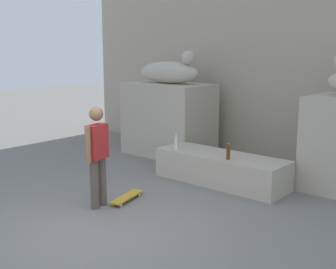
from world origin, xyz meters
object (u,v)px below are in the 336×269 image
at_px(statue_reclining_left, 170,72).
at_px(skater, 97,153).
at_px(skateboard, 127,197).
at_px(bottle_clear, 176,143).
at_px(bottle_brown, 228,153).

relative_size(statue_reclining_left, skater, 0.99).
bearing_deg(skateboard, bottle_clear, 174.48).
distance_m(statue_reclining_left, skateboard, 3.95).
bearing_deg(bottle_clear, statue_reclining_left, 134.24).
xyz_separation_m(skateboard, bottle_clear, (-0.26, 1.64, 0.64)).
distance_m(skater, bottle_brown, 2.43).
relative_size(skater, skateboard, 2.03).
bearing_deg(skateboard, skater, -29.71).
relative_size(bottle_clear, bottle_brown, 1.06).
relative_size(statue_reclining_left, skateboard, 2.00).
bearing_deg(skater, bottle_brown, 141.31).
height_order(skater, bottle_brown, skater).
bearing_deg(skater, skateboard, 153.45).
height_order(statue_reclining_left, bottle_clear, statue_reclining_left).
distance_m(skateboard, bottle_brown, 2.01).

